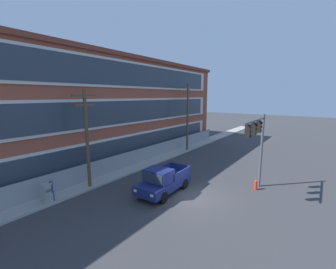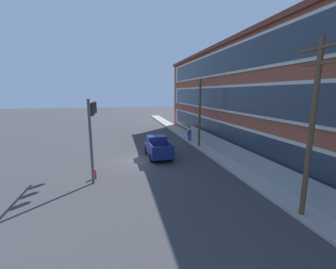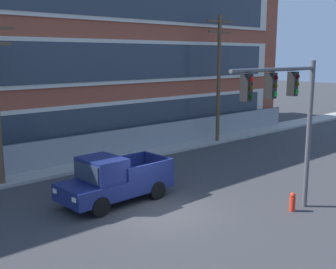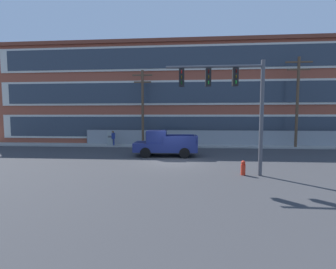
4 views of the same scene
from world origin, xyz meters
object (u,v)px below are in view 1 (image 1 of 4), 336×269
at_px(pickup_truck_navy, 163,181).
at_px(utility_pole_midblock, 188,114).
at_px(traffic_signal_mast, 257,137).
at_px(utility_pole_near_corner, 87,136).
at_px(fire_hydrant, 256,185).
at_px(electrical_cabinet, 47,194).
at_px(pedestrian_near_cabinet, 51,190).

bearing_deg(pickup_truck_navy, utility_pole_midblock, 23.03).
height_order(traffic_signal_mast, utility_pole_near_corner, utility_pole_near_corner).
relative_size(traffic_signal_mast, fire_hydrant, 7.68).
bearing_deg(electrical_cabinet, fire_hydrant, -45.12).
xyz_separation_m(traffic_signal_mast, fire_hydrant, (0.74, 0.04, -3.98)).
distance_m(utility_pole_midblock, electrical_cabinet, 19.25).
relative_size(pickup_truck_navy, pedestrian_near_cabinet, 2.99).
height_order(electrical_cabinet, pedestrian_near_cabinet, pedestrian_near_cabinet).
xyz_separation_m(electrical_cabinet, pedestrian_near_cabinet, (0.27, -0.08, 0.20)).
xyz_separation_m(pickup_truck_navy, pedestrian_near_cabinet, (-5.89, 5.22, 0.02)).
xyz_separation_m(electrical_cabinet, fire_hydrant, (10.91, -10.96, -0.39)).
distance_m(pickup_truck_navy, utility_pole_midblock, 14.29).
height_order(traffic_signal_mast, electrical_cabinet, traffic_signal_mast).
height_order(electrical_cabinet, fire_hydrant, electrical_cabinet).
bearing_deg(traffic_signal_mast, utility_pole_midblock, 52.11).
distance_m(traffic_signal_mast, pickup_truck_navy, 7.76).
relative_size(utility_pole_midblock, fire_hydrant, 11.45).
bearing_deg(traffic_signal_mast, fire_hydrant, 3.42).
relative_size(utility_pole_near_corner, electrical_cabinet, 5.10).
bearing_deg(electrical_cabinet, utility_pole_near_corner, 1.47).
bearing_deg(utility_pole_near_corner, electrical_cabinet, -178.53).
height_order(pickup_truck_navy, utility_pole_near_corner, utility_pole_near_corner).
distance_m(electrical_cabinet, pedestrian_near_cabinet, 0.35).
distance_m(traffic_signal_mast, fire_hydrant, 4.05).
bearing_deg(fire_hydrant, traffic_signal_mast, -176.58).
distance_m(utility_pole_near_corner, utility_pole_midblock, 15.37).
distance_m(pickup_truck_navy, electrical_cabinet, 8.13).
height_order(traffic_signal_mast, utility_pole_midblock, utility_pole_midblock).
bearing_deg(traffic_signal_mast, electrical_cabinet, 132.76).
bearing_deg(fire_hydrant, pedestrian_near_cabinet, 134.36).
bearing_deg(utility_pole_midblock, electrical_cabinet, -179.78).
xyz_separation_m(traffic_signal_mast, utility_pole_midblock, (8.62, 11.07, 0.59)).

